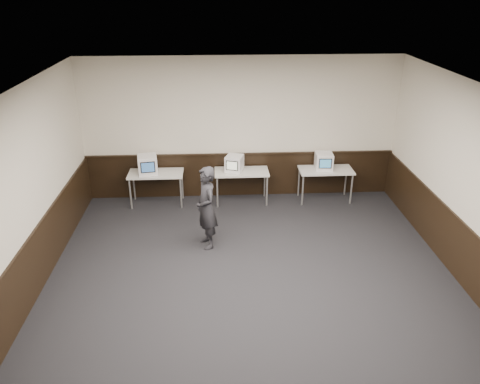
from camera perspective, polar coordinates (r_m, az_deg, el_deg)
The scene contains 15 objects.
floor at distance 7.64m, azimuth 1.77°, elevation -12.91°, with size 8.00×8.00×0.00m, color black.
ceiling at distance 6.23m, azimuth 2.16°, elevation 11.15°, with size 8.00×8.00×0.00m, color white.
back_wall at distance 10.50m, azimuth 0.07°, elevation 7.70°, with size 7.00×7.00×0.00m, color beige.
left_wall at distance 7.37m, azimuth -26.31°, elevation -2.56°, with size 8.00×8.00×0.00m, color beige.
wainscot_back at distance 10.85m, azimuth 0.08°, elevation 2.10°, with size 6.98×0.04×1.00m, color black.
wainscot_left at distance 7.88m, azimuth -24.68°, elevation -9.71°, with size 0.04×7.98×1.00m, color black.
wainscot_right at distance 8.36m, azimuth 26.59°, elevation -8.06°, with size 0.04×7.98×1.00m, color black.
wainscot_rail at distance 10.65m, azimuth 0.08°, elevation 4.65°, with size 6.98×0.06×0.04m, color black.
desk_left at distance 10.51m, azimuth -10.21°, elevation 1.97°, with size 1.20×0.60×0.75m.
desk_center at distance 10.44m, azimuth 0.19°, elevation 2.21°, with size 1.20×0.60×0.75m.
desk_right at distance 10.71m, azimuth 10.41°, elevation 2.39°, with size 1.20×0.60×0.75m.
emac_left at distance 10.40m, azimuth -11.21°, elevation 3.29°, with size 0.48×0.49×0.41m.
emac_center at distance 10.35m, azimuth -0.70°, elevation 3.50°, with size 0.46×0.47×0.36m.
emac_right at distance 10.62m, azimuth 10.18°, elevation 3.72°, with size 0.40×0.42×0.38m.
person at distance 8.65m, azimuth -4.12°, elevation -1.93°, with size 0.58×0.38×1.59m, color black.
Camera 1 is at (-0.56, -6.04, 4.64)m, focal length 35.00 mm.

